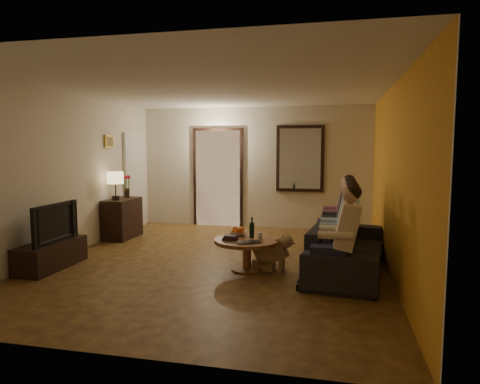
% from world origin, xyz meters
% --- Properties ---
extents(floor, '(5.00, 6.00, 0.01)m').
position_xyz_m(floor, '(0.00, 0.00, 0.00)').
color(floor, '#412711').
rests_on(floor, ground).
extents(ceiling, '(5.00, 6.00, 0.01)m').
position_xyz_m(ceiling, '(0.00, 0.00, 2.60)').
color(ceiling, white).
rests_on(ceiling, back_wall).
extents(back_wall, '(5.00, 0.02, 2.60)m').
position_xyz_m(back_wall, '(0.00, 3.00, 1.30)').
color(back_wall, beige).
rests_on(back_wall, floor).
extents(front_wall, '(5.00, 0.02, 2.60)m').
position_xyz_m(front_wall, '(0.00, -3.00, 1.30)').
color(front_wall, beige).
rests_on(front_wall, floor).
extents(left_wall, '(0.02, 6.00, 2.60)m').
position_xyz_m(left_wall, '(-2.50, 0.00, 1.30)').
color(left_wall, beige).
rests_on(left_wall, floor).
extents(right_wall, '(0.02, 6.00, 2.60)m').
position_xyz_m(right_wall, '(2.50, 0.00, 1.30)').
color(right_wall, beige).
rests_on(right_wall, floor).
extents(orange_accent, '(0.01, 6.00, 2.60)m').
position_xyz_m(orange_accent, '(2.49, 0.00, 1.30)').
color(orange_accent, orange).
rests_on(orange_accent, right_wall).
extents(kitchen_doorway, '(1.00, 0.06, 2.10)m').
position_xyz_m(kitchen_doorway, '(-0.80, 2.98, 1.05)').
color(kitchen_doorway, '#FFE0A5').
rests_on(kitchen_doorway, floor).
extents(door_trim, '(1.12, 0.04, 2.22)m').
position_xyz_m(door_trim, '(-0.80, 2.97, 1.05)').
color(door_trim, black).
rests_on(door_trim, floor).
extents(fridge_glimpse, '(0.45, 0.03, 1.70)m').
position_xyz_m(fridge_glimpse, '(-0.55, 2.98, 0.90)').
color(fridge_glimpse, silver).
rests_on(fridge_glimpse, floor).
extents(mirror_frame, '(1.00, 0.05, 1.40)m').
position_xyz_m(mirror_frame, '(1.00, 2.96, 1.50)').
color(mirror_frame, black).
rests_on(mirror_frame, back_wall).
extents(mirror_glass, '(0.86, 0.02, 1.26)m').
position_xyz_m(mirror_glass, '(1.00, 2.93, 1.50)').
color(mirror_glass, white).
rests_on(mirror_glass, back_wall).
extents(white_door, '(0.06, 0.85, 2.04)m').
position_xyz_m(white_door, '(-2.46, 2.30, 1.02)').
color(white_door, white).
rests_on(white_door, floor).
extents(framed_art, '(0.03, 0.28, 0.24)m').
position_xyz_m(framed_art, '(-2.47, 1.30, 1.85)').
color(framed_art, '#B28C33').
rests_on(framed_art, left_wall).
extents(art_canvas, '(0.01, 0.22, 0.18)m').
position_xyz_m(art_canvas, '(-2.46, 1.30, 1.85)').
color(art_canvas, brown).
rests_on(art_canvas, left_wall).
extents(dresser, '(0.45, 0.85, 0.76)m').
position_xyz_m(dresser, '(-2.25, 1.31, 0.38)').
color(dresser, black).
rests_on(dresser, floor).
extents(table_lamp, '(0.30, 0.30, 0.54)m').
position_xyz_m(table_lamp, '(-2.25, 1.09, 1.03)').
color(table_lamp, beige).
rests_on(table_lamp, dresser).
extents(flower_vase, '(0.14, 0.14, 0.44)m').
position_xyz_m(flower_vase, '(-2.25, 1.53, 0.98)').
color(flower_vase, '#B6132A').
rests_on(flower_vase, dresser).
extents(tv_stand, '(0.45, 1.15, 0.38)m').
position_xyz_m(tv_stand, '(-2.25, -0.81, 0.19)').
color(tv_stand, black).
rests_on(tv_stand, floor).
extents(tv, '(0.97, 0.13, 0.56)m').
position_xyz_m(tv, '(-2.25, -0.81, 0.66)').
color(tv, black).
rests_on(tv, tv_stand).
extents(sofa, '(2.42, 1.19, 0.68)m').
position_xyz_m(sofa, '(1.93, -0.02, 0.34)').
color(sofa, black).
rests_on(sofa, floor).
extents(person_a, '(0.60, 0.40, 1.20)m').
position_xyz_m(person_a, '(1.83, -0.92, 0.60)').
color(person_a, tan).
rests_on(person_a, sofa).
extents(person_b, '(0.60, 0.40, 1.20)m').
position_xyz_m(person_b, '(1.83, -0.32, 0.60)').
color(person_b, tan).
rests_on(person_b, sofa).
extents(person_c, '(0.60, 0.40, 1.20)m').
position_xyz_m(person_c, '(1.83, 0.28, 0.60)').
color(person_c, tan).
rests_on(person_c, sofa).
extents(person_d, '(0.60, 0.40, 1.20)m').
position_xyz_m(person_d, '(1.83, 0.88, 0.60)').
color(person_d, tan).
rests_on(person_d, sofa).
extents(dog, '(0.60, 0.35, 0.56)m').
position_xyz_m(dog, '(0.87, -0.23, 0.28)').
color(dog, '#997546').
rests_on(dog, floor).
extents(coffee_table, '(1.15, 1.15, 0.45)m').
position_xyz_m(coffee_table, '(0.54, -0.32, 0.23)').
color(coffee_table, brown).
rests_on(coffee_table, floor).
extents(bowl, '(0.26, 0.26, 0.06)m').
position_xyz_m(bowl, '(0.36, -0.10, 0.48)').
color(bowl, white).
rests_on(bowl, coffee_table).
extents(oranges, '(0.20, 0.20, 0.08)m').
position_xyz_m(oranges, '(0.36, -0.10, 0.55)').
color(oranges, '#DF4F12').
rests_on(oranges, bowl).
extents(wine_bottle, '(0.07, 0.07, 0.31)m').
position_xyz_m(wine_bottle, '(0.59, -0.22, 0.60)').
color(wine_bottle, black).
rests_on(wine_bottle, coffee_table).
extents(wine_glass, '(0.06, 0.06, 0.10)m').
position_xyz_m(wine_glass, '(0.72, -0.27, 0.50)').
color(wine_glass, silver).
rests_on(wine_glass, coffee_table).
extents(book_stack, '(0.20, 0.15, 0.07)m').
position_xyz_m(book_stack, '(0.32, -0.42, 0.48)').
color(book_stack, black).
rests_on(book_stack, coffee_table).
extents(laptop, '(0.39, 0.35, 0.03)m').
position_xyz_m(laptop, '(0.64, -0.60, 0.46)').
color(laptop, black).
rests_on(laptop, coffee_table).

